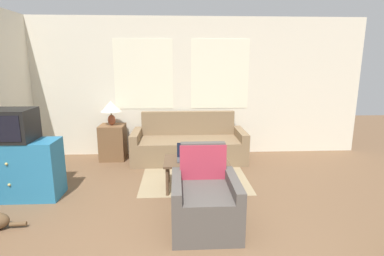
{
  "coord_description": "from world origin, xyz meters",
  "views": [
    {
      "loc": [
        -0.19,
        -1.76,
        1.77
      ],
      "look_at": [
        0.05,
        2.88,
        0.75
      ],
      "focal_mm": 28.0,
      "sensor_mm": 36.0,
      "label": 1
    }
  ],
  "objects_px": {
    "couch": "(189,146)",
    "laptop": "(189,156)",
    "armchair": "(205,203)",
    "tv_remote": "(217,157)",
    "television": "(11,125)",
    "table_lamp": "(111,108)",
    "cup_navy": "(210,158)",
    "cup_yellow": "(205,154)",
    "coffee_table": "(196,163)"
  },
  "relations": [
    {
      "from": "armchair",
      "to": "television",
      "type": "xyz_separation_m",
      "value": [
        -2.4,
        0.83,
        0.72
      ]
    },
    {
      "from": "laptop",
      "to": "cup_navy",
      "type": "xyz_separation_m",
      "value": [
        0.28,
        -0.1,
        -0.0
      ]
    },
    {
      "from": "television",
      "to": "table_lamp",
      "type": "bearing_deg",
      "value": 60.29
    },
    {
      "from": "cup_yellow",
      "to": "tv_remote",
      "type": "distance_m",
      "value": 0.18
    },
    {
      "from": "laptop",
      "to": "television",
      "type": "bearing_deg",
      "value": -174.95
    },
    {
      "from": "cup_yellow",
      "to": "tv_remote",
      "type": "bearing_deg",
      "value": -26.13
    },
    {
      "from": "armchair",
      "to": "laptop",
      "type": "relative_size",
      "value": 2.57
    },
    {
      "from": "laptop",
      "to": "tv_remote",
      "type": "relative_size",
      "value": 2.2
    },
    {
      "from": "laptop",
      "to": "cup_yellow",
      "type": "height_order",
      "value": "laptop"
    },
    {
      "from": "cup_navy",
      "to": "armchair",
      "type": "bearing_deg",
      "value": -99.34
    },
    {
      "from": "coffee_table",
      "to": "couch",
      "type": "bearing_deg",
      "value": 92.12
    },
    {
      "from": "coffee_table",
      "to": "laptop",
      "type": "bearing_deg",
      "value": 168.99
    },
    {
      "from": "couch",
      "to": "armchair",
      "type": "height_order",
      "value": "armchair"
    },
    {
      "from": "television",
      "to": "coffee_table",
      "type": "xyz_separation_m",
      "value": [
        2.37,
        0.18,
        -0.62
      ]
    },
    {
      "from": "coffee_table",
      "to": "cup_yellow",
      "type": "xyz_separation_m",
      "value": [
        0.15,
        0.17,
        0.09
      ]
    },
    {
      "from": "couch",
      "to": "table_lamp",
      "type": "xyz_separation_m",
      "value": [
        -1.41,
        0.1,
        0.7
      ]
    },
    {
      "from": "couch",
      "to": "tv_remote",
      "type": "relative_size",
      "value": 13.18
    },
    {
      "from": "coffee_table",
      "to": "laptop",
      "type": "distance_m",
      "value": 0.14
    },
    {
      "from": "coffee_table",
      "to": "armchair",
      "type": "bearing_deg",
      "value": -88.23
    },
    {
      "from": "laptop",
      "to": "coffee_table",
      "type": "bearing_deg",
      "value": -11.01
    },
    {
      "from": "cup_yellow",
      "to": "tv_remote",
      "type": "xyz_separation_m",
      "value": [
        0.16,
        -0.08,
        -0.03
      ]
    },
    {
      "from": "armchair",
      "to": "cup_yellow",
      "type": "relative_size",
      "value": 10.42
    },
    {
      "from": "coffee_table",
      "to": "tv_remote",
      "type": "bearing_deg",
      "value": 15.08
    },
    {
      "from": "armchair",
      "to": "cup_navy",
      "type": "relative_size",
      "value": 9.49
    },
    {
      "from": "television",
      "to": "table_lamp",
      "type": "relative_size",
      "value": 1.22
    },
    {
      "from": "armchair",
      "to": "couch",
      "type": "bearing_deg",
      "value": 91.96
    },
    {
      "from": "table_lamp",
      "to": "tv_remote",
      "type": "relative_size",
      "value": 2.84
    },
    {
      "from": "table_lamp",
      "to": "laptop",
      "type": "xyz_separation_m",
      "value": [
        1.36,
        -1.4,
        -0.48
      ]
    },
    {
      "from": "television",
      "to": "cup_yellow",
      "type": "xyz_separation_m",
      "value": [
        2.52,
        0.35,
        -0.53
      ]
    },
    {
      "from": "laptop",
      "to": "cup_yellow",
      "type": "bearing_deg",
      "value": 30.88
    },
    {
      "from": "couch",
      "to": "television",
      "type": "distance_m",
      "value": 2.86
    },
    {
      "from": "couch",
      "to": "laptop",
      "type": "xyz_separation_m",
      "value": [
        -0.05,
        -1.3,
        0.22
      ]
    },
    {
      "from": "coffee_table",
      "to": "tv_remote",
      "type": "distance_m",
      "value": 0.33
    },
    {
      "from": "television",
      "to": "cup_navy",
      "type": "distance_m",
      "value": 2.61
    },
    {
      "from": "laptop",
      "to": "cup_navy",
      "type": "height_order",
      "value": "laptop"
    },
    {
      "from": "armchair",
      "to": "coffee_table",
      "type": "bearing_deg",
      "value": 91.77
    },
    {
      "from": "table_lamp",
      "to": "cup_yellow",
      "type": "bearing_deg",
      "value": -38.02
    },
    {
      "from": "table_lamp",
      "to": "cup_navy",
      "type": "relative_size",
      "value": 4.77
    },
    {
      "from": "coffee_table",
      "to": "cup_navy",
      "type": "xyz_separation_m",
      "value": [
        0.19,
        -0.08,
        0.1
      ]
    },
    {
      "from": "laptop",
      "to": "table_lamp",
      "type": "bearing_deg",
      "value": 134.14
    },
    {
      "from": "coffee_table",
      "to": "tv_remote",
      "type": "xyz_separation_m",
      "value": [
        0.31,
        0.08,
        0.06
      ]
    },
    {
      "from": "couch",
      "to": "television",
      "type": "relative_size",
      "value": 3.81
    },
    {
      "from": "armchair",
      "to": "tv_remote",
      "type": "relative_size",
      "value": 5.64
    },
    {
      "from": "table_lamp",
      "to": "cup_yellow",
      "type": "height_order",
      "value": "table_lamp"
    },
    {
      "from": "couch",
      "to": "cup_yellow",
      "type": "distance_m",
      "value": 1.18
    },
    {
      "from": "table_lamp",
      "to": "coffee_table",
      "type": "relative_size",
      "value": 0.49
    },
    {
      "from": "table_lamp",
      "to": "cup_navy",
      "type": "bearing_deg",
      "value": -42.36
    },
    {
      "from": "couch",
      "to": "laptop",
      "type": "bearing_deg",
      "value": -92.08
    },
    {
      "from": "couch",
      "to": "laptop",
      "type": "relative_size",
      "value": 5.99
    },
    {
      "from": "couch",
      "to": "laptop",
      "type": "height_order",
      "value": "couch"
    }
  ]
}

